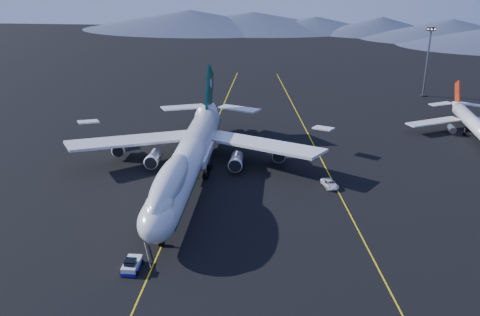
# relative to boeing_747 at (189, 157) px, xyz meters

# --- Properties ---
(ground) EXTENTS (500.00, 500.00, 0.00)m
(ground) POSITION_rel_boeing_747_xyz_m (-0.00, -0.03, -5.81)
(ground) COLOR black
(ground) RESTS_ON ground
(taxiway_line_main) EXTENTS (0.25, 220.00, 0.01)m
(taxiway_line_main) POSITION_rel_boeing_747_xyz_m (-0.00, -0.03, -5.80)
(taxiway_line_main) COLOR yellow
(taxiway_line_main) RESTS_ON ground
(taxiway_line_side) EXTENTS (28.08, 198.09, 0.01)m
(taxiway_line_side) POSITION_rel_boeing_747_xyz_m (30.00, 9.97, -5.80)
(taxiway_line_side) COLOR yellow
(taxiway_line_side) RESTS_ON ground
(boeing_747) EXTENTS (59.62, 72.43, 19.37)m
(boeing_747) POSITION_rel_boeing_747_xyz_m (0.00, 0.00, 0.00)
(boeing_747) COLOR silver
(boeing_747) RESTS_ON ground
(pushback_tug) EXTENTS (2.79, 4.81, 2.09)m
(pushback_tug) POSITION_rel_boeing_747_xyz_m (-3.00, -34.03, -5.16)
(pushback_tug) COLOR silver
(pushback_tug) RESTS_ON ground
(second_jet) EXTENTS (35.48, 40.09, 11.41)m
(second_jet) POSITION_rel_boeing_747_xyz_m (70.48, 37.33, -2.36)
(second_jet) COLOR silver
(second_jet) RESTS_ON ground
(service_van) EXTENTS (4.14, 5.89, 1.49)m
(service_van) POSITION_rel_boeing_747_xyz_m (30.05, 0.29, -5.07)
(service_van) COLOR white
(service_van) RESTS_ON ground
(floodlight_mast) EXTENTS (2.85, 2.14, 23.11)m
(floodlight_mast) POSITION_rel_boeing_747_xyz_m (66.87, 79.13, 5.89)
(floodlight_mast) COLOR black
(floodlight_mast) RESTS_ON ground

